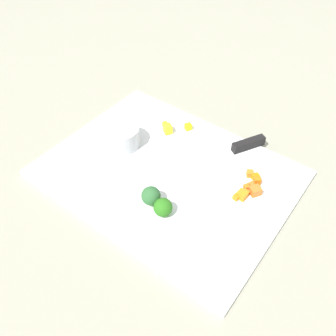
# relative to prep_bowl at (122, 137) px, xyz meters

# --- Properties ---
(ground_plane) EXTENTS (4.00, 4.00, 0.00)m
(ground_plane) POSITION_rel_prep_bowl_xyz_m (0.13, -0.01, -0.04)
(ground_plane) COLOR gray
(cutting_board) EXTENTS (0.50, 0.38, 0.01)m
(cutting_board) POSITION_rel_prep_bowl_xyz_m (0.13, -0.01, -0.03)
(cutting_board) COLOR white
(cutting_board) RESTS_ON ground_plane
(prep_bowl) EXTENTS (0.08, 0.08, 0.05)m
(prep_bowl) POSITION_rel_prep_bowl_xyz_m (0.00, 0.00, 0.00)
(prep_bowl) COLOR #B9BCC1
(prep_bowl) RESTS_ON cutting_board
(chef_knife) EXTENTS (0.20, 0.34, 0.02)m
(chef_knife) POSITION_rel_prep_bowl_xyz_m (0.19, 0.09, -0.02)
(chef_knife) COLOR silver
(chef_knife) RESTS_ON cutting_board
(carrot_dice_0) EXTENTS (0.01, 0.01, 0.01)m
(carrot_dice_0) POSITION_rel_prep_bowl_xyz_m (0.28, 0.02, -0.02)
(carrot_dice_0) COLOR orange
(carrot_dice_0) RESTS_ON cutting_board
(carrot_dice_1) EXTENTS (0.03, 0.03, 0.02)m
(carrot_dice_1) POSITION_rel_prep_bowl_xyz_m (0.30, 0.05, -0.02)
(carrot_dice_1) COLOR orange
(carrot_dice_1) RESTS_ON cutting_board
(carrot_dice_2) EXTENTS (0.02, 0.02, 0.02)m
(carrot_dice_2) POSITION_rel_prep_bowl_xyz_m (0.29, 0.08, -0.02)
(carrot_dice_2) COLOR orange
(carrot_dice_2) RESTS_ON cutting_board
(carrot_dice_3) EXTENTS (0.02, 0.02, 0.01)m
(carrot_dice_3) POSITION_rel_prep_bowl_xyz_m (0.27, 0.09, -0.02)
(carrot_dice_3) COLOR orange
(carrot_dice_3) RESTS_ON cutting_board
(carrot_dice_4) EXTENTS (0.01, 0.01, 0.01)m
(carrot_dice_4) POSITION_rel_prep_bowl_xyz_m (0.29, 0.06, -0.02)
(carrot_dice_4) COLOR orange
(carrot_dice_4) RESTS_ON cutting_board
(carrot_dice_5) EXTENTS (0.01, 0.01, 0.01)m
(carrot_dice_5) POSITION_rel_prep_bowl_xyz_m (0.29, 0.04, -0.02)
(carrot_dice_5) COLOR orange
(carrot_dice_5) RESTS_ON cutting_board
(carrot_dice_6) EXTENTS (0.02, 0.02, 0.01)m
(carrot_dice_6) POSITION_rel_prep_bowl_xyz_m (0.29, 0.09, -0.02)
(carrot_dice_6) COLOR orange
(carrot_dice_6) RESTS_ON cutting_board
(carrot_dice_7) EXTENTS (0.01, 0.01, 0.01)m
(carrot_dice_7) POSITION_rel_prep_bowl_xyz_m (0.30, 0.06, -0.02)
(carrot_dice_7) COLOR orange
(carrot_dice_7) RESTS_ON cutting_board
(carrot_dice_8) EXTENTS (0.02, 0.02, 0.02)m
(carrot_dice_8) POSITION_rel_prep_bowl_xyz_m (0.29, 0.03, -0.02)
(carrot_dice_8) COLOR orange
(carrot_dice_8) RESTS_ON cutting_board
(carrot_dice_9) EXTENTS (0.01, 0.01, 0.01)m
(carrot_dice_9) POSITION_rel_prep_bowl_xyz_m (0.28, 0.05, -0.02)
(carrot_dice_9) COLOR orange
(carrot_dice_9) RESTS_ON cutting_board
(pepper_dice_0) EXTENTS (0.02, 0.02, 0.01)m
(pepper_dice_0) POSITION_rel_prep_bowl_xyz_m (0.09, 0.13, -0.02)
(pepper_dice_0) COLOR yellow
(pepper_dice_0) RESTS_ON cutting_board
(pepper_dice_1) EXTENTS (0.02, 0.02, 0.01)m
(pepper_dice_1) POSITION_rel_prep_bowl_xyz_m (0.04, 0.11, -0.02)
(pepper_dice_1) COLOR yellow
(pepper_dice_1) RESTS_ON cutting_board
(pepper_dice_2) EXTENTS (0.03, 0.03, 0.02)m
(pepper_dice_2) POSITION_rel_prep_bowl_xyz_m (0.05, 0.09, -0.01)
(pepper_dice_2) COLOR yellow
(pepper_dice_2) RESTS_ON cutting_board
(broccoli_floret_0) EXTENTS (0.04, 0.04, 0.04)m
(broccoli_floret_0) POSITION_rel_prep_bowl_xyz_m (0.16, -0.09, -0.00)
(broccoli_floret_0) COLOR #97C465
(broccoli_floret_0) RESTS_ON cutting_board
(broccoli_floret_1) EXTENTS (0.04, 0.04, 0.04)m
(broccoli_floret_1) POSITION_rel_prep_bowl_xyz_m (0.19, -0.10, -0.01)
(broccoli_floret_1) COLOR #96BB61
(broccoli_floret_1) RESTS_ON cutting_board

